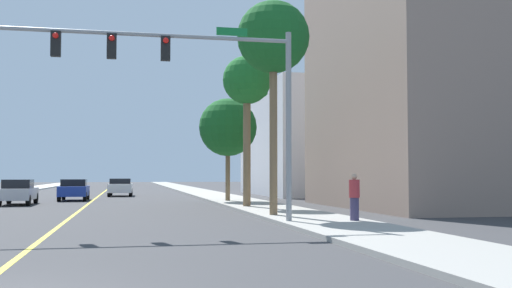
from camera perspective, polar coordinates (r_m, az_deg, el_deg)
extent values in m
plane|color=#38383A|center=(51.18, -14.64, -4.80)|extent=(192.00, 192.00, 0.00)
cube|color=#9E9B93|center=(51.59, -4.36, -4.78)|extent=(3.40, 168.00, 0.15)
cube|color=yellow|center=(51.18, -14.64, -4.79)|extent=(0.16, 144.00, 0.01)
cube|color=gray|center=(36.51, 20.78, 7.10)|extent=(16.70, 14.65, 16.00)
cube|color=silver|center=(54.51, 6.52, 0.19)|extent=(12.21, 16.90, 9.40)
cylinder|color=gray|center=(21.55, 3.10, 1.72)|extent=(0.20, 0.20, 6.72)
cylinder|color=gray|center=(21.28, -10.62, 10.10)|extent=(10.27, 0.14, 0.14)
cube|color=black|center=(21.22, -8.52, 8.88)|extent=(0.32, 0.24, 0.84)
sphere|color=red|center=(21.13, -8.49, 9.62)|extent=(0.20, 0.20, 0.20)
cube|color=black|center=(21.19, -13.44, 8.94)|extent=(0.32, 0.24, 0.84)
sphere|color=red|center=(21.10, -13.44, 9.69)|extent=(0.20, 0.20, 0.20)
cube|color=black|center=(21.31, -18.34, 8.94)|extent=(0.32, 0.24, 0.84)
sphere|color=red|center=(21.22, -18.37, 9.68)|extent=(0.20, 0.20, 0.20)
cube|color=#147233|center=(21.63, -2.28, 10.52)|extent=(1.10, 0.04, 0.28)
cylinder|color=brown|center=(24.74, 1.65, 1.79)|extent=(0.32, 0.32, 7.30)
sphere|color=#195B23|center=(25.30, 1.64, 10.06)|extent=(2.99, 2.99, 2.99)
cone|color=#195B23|center=(25.31, 3.70, 9.59)|extent=(0.66, 1.43, 1.18)
cone|color=#195B23|center=(26.13, 1.42, 9.19)|extent=(1.22, 0.55, 1.47)
cone|color=#195B23|center=(25.50, -0.34, 9.49)|extent=(1.03, 1.56, 1.37)
cone|color=#195B23|center=(24.65, 0.12, 9.93)|extent=(1.00, 1.34, 1.67)
cone|color=#195B23|center=(24.45, 2.46, 10.04)|extent=(1.43, 0.64, 1.19)
cylinder|color=brown|center=(31.43, -0.87, 0.13)|extent=(0.39, 0.39, 6.57)
sphere|color=#1E6B28|center=(31.78, -0.86, 6.06)|extent=(2.54, 2.54, 2.54)
cone|color=#1E6B28|center=(31.99, 0.44, 5.63)|extent=(0.56, 1.27, 1.43)
cone|color=#1E6B28|center=(32.47, -1.21, 5.50)|extent=(1.35, 0.51, 1.28)
cone|color=#1E6B28|center=(31.50, -2.17, 5.77)|extent=(0.56, 1.07, 1.25)
cone|color=#1E6B28|center=(31.00, -0.71, 5.91)|extent=(1.54, 0.57, 1.19)
cylinder|color=brown|center=(38.14, -2.67, -1.87)|extent=(0.29, 0.29, 4.62)
sphere|color=#195B23|center=(38.25, -2.67, 1.59)|extent=(3.66, 3.66, 3.66)
cone|color=#195B23|center=(38.57, -1.11, 1.25)|extent=(0.62, 1.80, 1.82)
cone|color=#195B23|center=(39.33, -2.81, 1.17)|extent=(1.66, 0.55, 1.35)
cone|color=#195B23|center=(38.01, -4.28, 1.32)|extent=(0.51, 1.51, 1.82)
cone|color=#195B23|center=(37.19, -2.18, 1.40)|extent=(1.75, 0.64, 1.84)
cube|color=white|center=(51.36, -12.65, -4.07)|extent=(2.01, 4.28, 0.70)
cube|color=black|center=(51.26, -12.64, -3.44)|extent=(1.72, 2.15, 0.43)
cylinder|color=black|center=(52.97, -13.49, -4.40)|extent=(0.24, 0.65, 0.64)
cylinder|color=black|center=(52.90, -11.67, -4.42)|extent=(0.24, 0.65, 0.64)
cylinder|color=black|center=(49.85, -13.69, -4.49)|extent=(0.24, 0.65, 0.64)
cylinder|color=black|center=(49.78, -11.75, -4.52)|extent=(0.24, 0.65, 0.64)
cube|color=#BCBCC1|center=(38.38, -21.48, -4.38)|extent=(1.81, 4.30, 0.66)
cube|color=black|center=(38.19, -21.50, -3.51)|extent=(1.57, 1.84, 0.51)
cylinder|color=black|center=(40.08, -22.24, -4.77)|extent=(0.23, 0.64, 0.64)
cylinder|color=black|center=(39.86, -20.03, -4.82)|extent=(0.23, 0.64, 0.64)
cylinder|color=black|center=(36.71, -20.66, -4.99)|extent=(0.23, 0.64, 0.64)
cube|color=#1E389E|center=(43.37, -16.77, -4.26)|extent=(1.85, 4.06, 0.67)
cube|color=black|center=(43.34, -16.76, -3.51)|extent=(1.62, 1.92, 0.47)
cylinder|color=black|center=(44.92, -17.67, -4.62)|extent=(0.22, 0.64, 0.64)
cylinder|color=black|center=(44.79, -15.57, -4.66)|extent=(0.22, 0.64, 0.64)
cylinder|color=black|center=(41.99, -18.06, -4.75)|extent=(0.22, 0.64, 0.64)
cylinder|color=black|center=(41.85, -15.82, -4.79)|extent=(0.22, 0.64, 0.64)
cylinder|color=#3F3859|center=(21.90, 9.26, -6.07)|extent=(0.32, 0.32, 0.81)
cylinder|color=#B23338|center=(21.87, 9.24, -4.17)|extent=(0.38, 0.38, 0.64)
sphere|color=tan|center=(21.87, 9.24, -3.04)|extent=(0.22, 0.22, 0.22)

